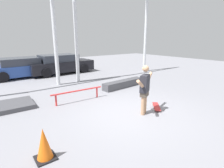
% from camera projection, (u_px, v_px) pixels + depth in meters
% --- Properties ---
extents(ground_plane, '(36.00, 36.00, 0.00)m').
position_uv_depth(ground_plane, '(132.00, 113.00, 6.00)').
color(ground_plane, gray).
extents(skateboarder, '(1.38, 0.73, 1.67)m').
position_uv_depth(skateboarder, '(145.00, 88.00, 5.74)').
color(skateboarder, tan).
rests_on(skateboarder, ground_plane).
extents(skateboard, '(0.72, 0.75, 0.08)m').
position_uv_depth(skateboard, '(156.00, 106.00, 6.43)').
color(skateboard, red).
rests_on(skateboard, ground_plane).
extents(grind_box, '(2.58, 0.66, 0.36)m').
position_uv_depth(grind_box, '(124.00, 84.00, 9.21)').
color(grind_box, '#47474C').
rests_on(grind_box, ground_plane).
extents(grind_rail, '(2.18, 0.15, 0.47)m').
position_uv_depth(grind_rail, '(78.00, 93.00, 7.07)').
color(grind_rail, red).
rests_on(grind_rail, ground_plane).
extents(canopy_support_right, '(5.88, 0.20, 5.99)m').
position_uv_depth(canopy_support_right, '(116.00, 19.00, 11.17)').
color(canopy_support_right, silver).
rests_on(canopy_support_right, ground_plane).
extents(parked_car_blue, '(4.20, 2.10, 1.28)m').
position_uv_depth(parked_car_blue, '(22.00, 68.00, 11.51)').
color(parked_car_blue, '#284793').
rests_on(parked_car_blue, ground_plane).
extents(parked_car_black, '(4.63, 2.10, 1.38)m').
position_uv_depth(parked_car_black, '(61.00, 64.00, 12.73)').
color(parked_car_black, black).
rests_on(parked_car_black, ground_plane).
extents(traffic_cone, '(0.41, 0.41, 0.71)m').
position_uv_depth(traffic_cone, '(44.00, 144.00, 3.65)').
color(traffic_cone, black).
rests_on(traffic_cone, ground_plane).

